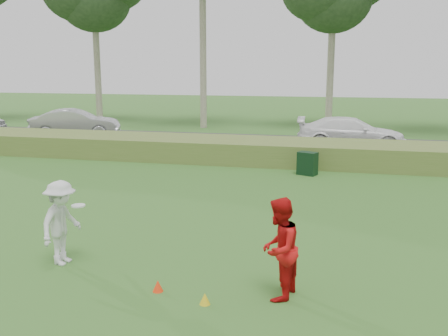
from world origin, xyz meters
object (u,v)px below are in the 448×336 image
(cone_orange, at_px, (158,286))
(cone_yellow, at_px, (205,299))
(utility_cabinet, at_px, (307,163))
(car_right, at_px, (351,133))
(car_mid, at_px, (75,123))
(player_white, at_px, (61,223))
(player_red, at_px, (279,249))

(cone_orange, bearing_deg, cone_yellow, -16.37)
(utility_cabinet, bearing_deg, car_right, 98.03)
(car_mid, height_order, car_right, car_mid)
(player_white, relative_size, cone_yellow, 8.53)
(player_white, bearing_deg, player_red, -91.47)
(car_right, bearing_deg, car_mid, 85.74)
(utility_cabinet, xyz_separation_m, car_mid, (-13.26, 6.59, 0.42))
(car_mid, bearing_deg, car_right, -111.11)
(player_red, distance_m, car_right, 16.68)
(player_red, xyz_separation_m, utility_cabinet, (-0.29, 10.24, -0.46))
(car_right, bearing_deg, cone_orange, 165.16)
(cone_yellow, distance_m, car_mid, 21.36)
(car_right, bearing_deg, utility_cabinet, 162.65)
(player_white, bearing_deg, car_mid, 34.10)
(utility_cabinet, distance_m, car_mid, 14.81)
(utility_cabinet, height_order, car_mid, car_mid)
(car_mid, bearing_deg, player_white, -171.17)
(cone_yellow, xyz_separation_m, utility_cabinet, (0.88, 10.79, 0.33))
(cone_orange, bearing_deg, car_right, 78.62)
(cone_yellow, bearing_deg, utility_cabinet, 85.35)
(player_red, xyz_separation_m, car_right, (1.29, 16.63, -0.08))
(cone_yellow, bearing_deg, cone_orange, 163.63)
(player_white, height_order, cone_yellow, player_white)
(player_red, xyz_separation_m, cone_yellow, (-1.16, -0.55, -0.79))
(player_red, distance_m, car_mid, 21.61)
(utility_cabinet, relative_size, car_right, 0.17)
(player_white, distance_m, car_mid, 18.70)
(player_red, distance_m, cone_orange, 2.27)
(cone_orange, distance_m, cone_yellow, 0.99)
(player_white, bearing_deg, cone_orange, -103.38)
(player_red, height_order, car_right, player_red)
(player_white, height_order, car_mid, player_white)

